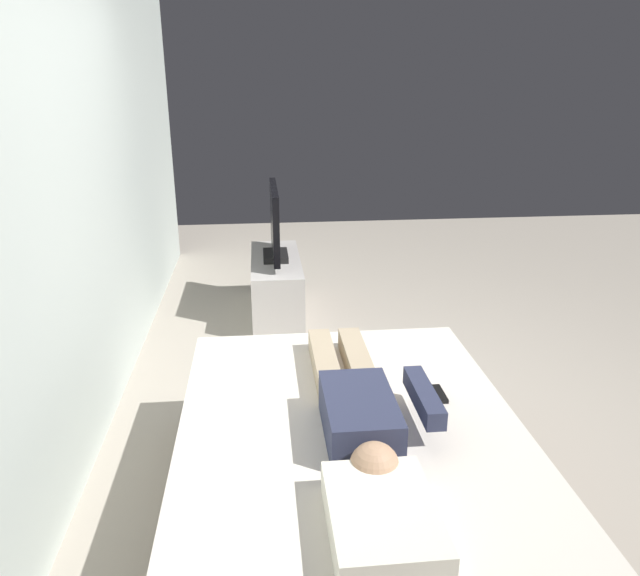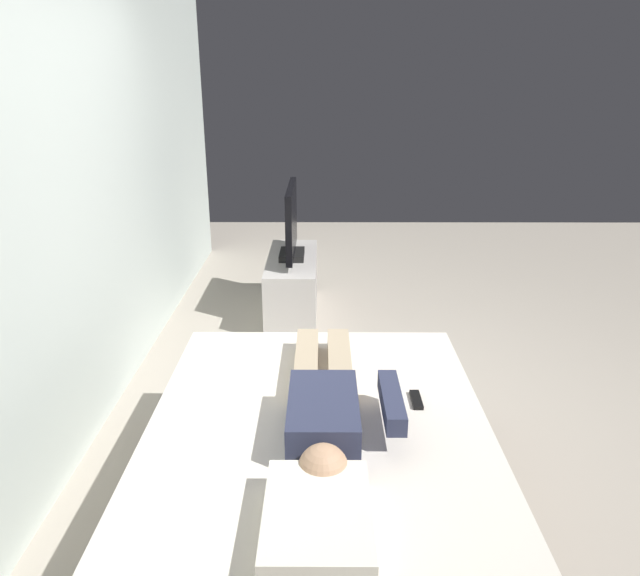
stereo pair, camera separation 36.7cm
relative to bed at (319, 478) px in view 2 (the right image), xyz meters
The scene contains 8 objects.
ground_plane 0.91m from the bed, 14.51° to the right, with size 10.00×10.00×0.00m, color #ADA393.
back_wall 2.14m from the bed, 46.49° to the left, with size 6.40×0.10×2.80m, color silver.
bed is the anchor object (origin of this frame).
pillow 0.74m from the bed, behind, with size 0.48×0.34×0.12m, color silver.
person 0.36m from the bed, 49.10° to the right, with size 1.26×0.46×0.18m.
remote 0.55m from the bed, 67.66° to the right, with size 0.15×0.04×0.02m, color black.
tv_stand 2.55m from the bed, ahead, with size 1.10×0.40×0.50m, color #B7B2AD.
tv 2.60m from the bed, ahead, with size 0.88×0.20×0.59m.
Camera 2 is at (-3.03, 0.21, 1.94)m, focal length 33.60 mm.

